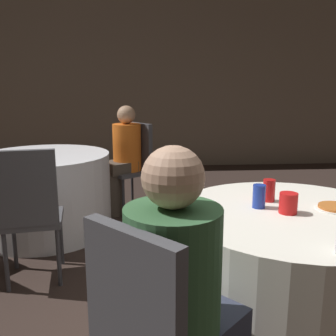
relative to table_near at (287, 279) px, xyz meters
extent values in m
cube|color=gray|center=(-0.21, 4.71, 1.03)|extent=(16.00, 0.06, 2.80)
cylinder|color=white|center=(0.00, 0.00, 0.00)|extent=(1.19, 1.19, 0.75)
cylinder|color=silver|center=(-1.68, 1.75, 0.00)|extent=(1.23, 1.23, 0.75)
cube|color=#47474C|center=(-0.79, -0.76, 0.34)|extent=(0.30, 0.31, 0.51)
cylinder|color=#333338|center=(0.52, 0.56, -0.16)|extent=(0.03, 0.03, 0.42)
cube|color=#47474C|center=(-0.91, 2.29, 0.07)|extent=(0.56, 0.56, 0.04)
cube|color=#47474C|center=(-0.76, 2.39, 0.34)|extent=(0.26, 0.34, 0.51)
cylinder|color=#333338|center=(-0.95, 2.05, -0.16)|extent=(0.03, 0.03, 0.42)
cylinder|color=#333338|center=(-1.15, 2.33, -0.16)|extent=(0.03, 0.03, 0.42)
cylinder|color=#333338|center=(-0.67, 2.25, -0.16)|extent=(0.03, 0.03, 0.42)
cylinder|color=#333338|center=(-0.87, 2.53, -0.16)|extent=(0.03, 0.03, 0.42)
cube|color=#47474C|center=(-1.53, 0.83, 0.07)|extent=(0.46, 0.46, 0.04)
cube|color=#47474C|center=(-1.50, 0.65, 0.34)|extent=(0.38, 0.11, 0.51)
cylinder|color=#333338|center=(-1.73, 0.97, -0.16)|extent=(0.03, 0.03, 0.42)
cylinder|color=#333338|center=(-1.39, 1.02, -0.16)|extent=(0.03, 0.03, 0.42)
cylinder|color=#333338|center=(-1.67, 0.64, -0.16)|extent=(0.03, 0.03, 0.42)
cylinder|color=#333338|center=(-1.34, 0.69, -0.16)|extent=(0.03, 0.03, 0.42)
cylinder|color=#4C4238|center=(-1.09, 2.16, -0.14)|extent=(0.24, 0.24, 0.46)
cube|color=#4C4238|center=(-1.00, 2.23, 0.14)|extent=(0.43, 0.42, 0.12)
cylinder|color=orange|center=(-0.91, 2.29, 0.34)|extent=(0.31, 0.31, 0.51)
sphere|color=tan|center=(-0.91, 2.29, 0.70)|extent=(0.20, 0.20, 0.20)
cube|color=#33384C|center=(-0.58, -0.56, 0.14)|extent=(0.44, 0.44, 0.12)
cylinder|color=#38663D|center=(-0.66, -0.63, 0.35)|extent=(0.32, 0.32, 0.53)
sphere|color=tan|center=(-0.66, -0.63, 0.72)|extent=(0.20, 0.20, 0.20)
cylinder|color=white|center=(0.24, 0.02, 0.38)|extent=(0.20, 0.20, 0.01)
cylinder|color=#BC6628|center=(0.24, 0.02, 0.39)|extent=(0.18, 0.18, 0.01)
cylinder|color=#1E38A5|center=(-0.15, 0.07, 0.43)|extent=(0.07, 0.07, 0.12)
cylinder|color=red|center=(-0.06, 0.18, 0.43)|extent=(0.07, 0.07, 0.12)
cylinder|color=red|center=(-0.03, -0.02, 0.43)|extent=(0.09, 0.09, 0.10)
camera|label=1|loc=(-0.76, -1.75, 0.99)|focal=40.00mm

